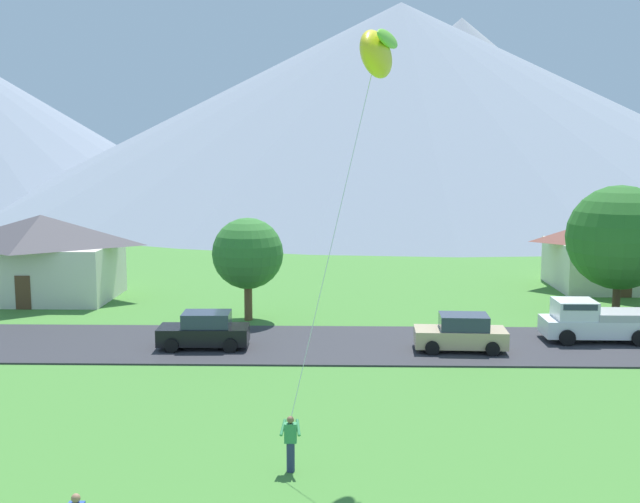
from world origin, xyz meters
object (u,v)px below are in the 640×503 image
object	(u,v)px
pickup_truck_white_west_side	(594,321)
tree_near_left	(248,254)
house_left_center	(608,251)
parked_car_tan_mid_west	(461,333)
house_leftmost	(43,256)
kite_flyer_with_kite	(374,67)
parked_car_black_west_end	(205,331)
tree_center	(619,237)

from	to	relation	value
pickup_truck_white_west_side	tree_near_left	bearing A→B (deg)	165.72
house_left_center	parked_car_tan_mid_west	world-z (taller)	house_left_center
house_leftmost	kite_flyer_with_kite	distance (m)	31.55
parked_car_black_west_end	parked_car_tan_mid_west	bearing A→B (deg)	-1.08
house_left_center	kite_flyer_with_kite	size ratio (longest dim) A/B	0.58
house_leftmost	pickup_truck_white_west_side	size ratio (longest dim) A/B	1.80
house_left_center	parked_car_black_west_end	size ratio (longest dim) A/B	1.78
tree_center	pickup_truck_white_west_side	bearing A→B (deg)	-118.47
tree_center	kite_flyer_with_kite	xyz separation A→B (m)	(-14.50, -18.80, 7.35)
parked_car_black_west_end	pickup_truck_white_west_side	xyz separation A→B (m)	(18.69, 1.74, 0.19)
house_leftmost	tree_near_left	bearing A→B (deg)	-22.83
parked_car_black_west_end	kite_flyer_with_kite	distance (m)	17.34
tree_near_left	parked_car_black_west_end	bearing A→B (deg)	-102.34
house_leftmost	tree_center	distance (m)	34.29
house_leftmost	kite_flyer_with_kite	bearing A→B (deg)	-49.88
house_leftmost	house_left_center	world-z (taller)	house_leftmost
pickup_truck_white_west_side	kite_flyer_with_kite	xyz separation A→B (m)	(-11.36, -13.01, 10.75)
house_left_center	kite_flyer_with_kite	xyz separation A→B (m)	(-17.03, -27.73, 9.29)
house_left_center	parked_car_tan_mid_west	size ratio (longest dim) A/B	1.77
parked_car_black_west_end	kite_flyer_with_kite	size ratio (longest dim) A/B	0.33
tree_center	parked_car_tan_mid_west	size ratio (longest dim) A/B	1.73
house_leftmost	tree_near_left	size ratio (longest dim) A/B	1.66
parked_car_black_west_end	tree_center	bearing A→B (deg)	19.02
tree_center	house_leftmost	bearing A→B (deg)	172.78
house_left_center	tree_near_left	xyz separation A→B (m)	(-23.01, -10.30, 1.17)
house_leftmost	kite_flyer_with_kite	world-z (taller)	kite_flyer_with_kite
tree_center	pickup_truck_white_west_side	xyz separation A→B (m)	(-3.14, -5.79, -3.40)
tree_center	parked_car_black_west_end	xyz separation A→B (m)	(-21.83, -7.53, -3.60)
house_left_center	pickup_truck_white_west_side	size ratio (longest dim) A/B	1.45
kite_flyer_with_kite	house_leftmost	bearing A→B (deg)	130.12
house_left_center	parked_car_black_west_end	xyz separation A→B (m)	(-24.36, -16.46, -1.65)
pickup_truck_white_west_side	kite_flyer_with_kite	bearing A→B (deg)	-131.13
house_leftmost	tree_near_left	distance (m)	14.66
tree_near_left	pickup_truck_white_west_side	size ratio (longest dim) A/B	1.08
parked_car_tan_mid_west	kite_flyer_with_kite	xyz separation A→B (m)	(-4.63, -11.05, 10.94)
tree_center	pickup_truck_white_west_side	world-z (taller)	tree_center
house_leftmost	pickup_truck_white_west_side	bearing A→B (deg)	-18.13
tree_center	parked_car_tan_mid_west	bearing A→B (deg)	-141.85
house_leftmost	pickup_truck_white_west_side	world-z (taller)	house_leftmost
tree_near_left	kite_flyer_with_kite	size ratio (longest dim) A/B	0.43
parked_car_tan_mid_west	kite_flyer_with_kite	distance (m)	16.22
tree_near_left	pickup_truck_white_west_side	world-z (taller)	tree_near_left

